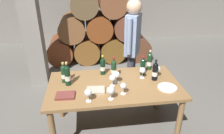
{
  "coord_description": "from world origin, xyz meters",
  "views": [
    {
      "loc": [
        -0.33,
        -2.24,
        2.12
      ],
      "look_at": [
        0.0,
        0.2,
        0.91
      ],
      "focal_mm": 32.53,
      "sensor_mm": 36.0,
      "label": 1
    }
  ],
  "objects": [
    {
      "name": "wine_glass_3",
      "position": [
        -0.09,
        -0.32,
        0.87
      ],
      "size": [
        0.09,
        0.09,
        0.16
      ],
      "color": "white",
      "rests_on": "dining_table"
    },
    {
      "name": "wine_bottle_2",
      "position": [
        -0.12,
        0.3,
        0.88
      ],
      "size": [
        0.07,
        0.07,
        0.28
      ],
      "color": "black",
      "rests_on": "dining_table"
    },
    {
      "name": "wine_glass_2",
      "position": [
        0.4,
        0.12,
        0.87
      ],
      "size": [
        0.08,
        0.08,
        0.16
      ],
      "color": "white",
      "rests_on": "dining_table"
    },
    {
      "name": "wine_bottle_1",
      "position": [
        0.44,
        0.22,
        0.88
      ],
      "size": [
        0.07,
        0.07,
        0.28
      ],
      "color": "black",
      "rests_on": "dining_table"
    },
    {
      "name": "barrel_stack",
      "position": [
        -0.0,
        2.6,
        0.72
      ],
      "size": [
        2.49,
        0.9,
        1.69
      ],
      "color": "brown",
      "rests_on": "ground_plane"
    },
    {
      "name": "ground_plane",
      "position": [
        0.0,
        0.0,
        0.0
      ],
      "size": [
        14.0,
        14.0,
        0.0
      ],
      "primitive_type": "plane",
      "color": "#66635E"
    },
    {
      "name": "wine_bottle_0",
      "position": [
        -0.64,
        0.15,
        0.88
      ],
      "size": [
        0.07,
        0.07,
        0.28
      ],
      "color": "#19381E",
      "rests_on": "dining_table"
    },
    {
      "name": "sommelier_presenting",
      "position": [
        0.4,
        0.75,
        1.04
      ],
      "size": [
        0.31,
        0.45,
        1.72
      ],
      "color": "#383842",
      "rests_on": "ground_plane"
    },
    {
      "name": "tasting_notebook",
      "position": [
        -0.25,
        -0.14,
        0.77
      ],
      "size": [
        0.23,
        0.18,
        0.03
      ],
      "primitive_type": "cube",
      "rotation": [
        0.0,
        0.0,
        -0.09
      ],
      "color": "#B2A893",
      "rests_on": "dining_table"
    },
    {
      "name": "dining_table",
      "position": [
        0.0,
        0.0,
        0.67
      ],
      "size": [
        1.7,
        0.9,
        0.76
      ],
      "color": "olive",
      "rests_on": "ground_plane"
    },
    {
      "name": "wine_bottle_4",
      "position": [
        0.57,
        0.36,
        0.89
      ],
      "size": [
        0.07,
        0.07,
        0.3
      ],
      "color": "#19381E",
      "rests_on": "dining_table"
    },
    {
      "name": "wine_glass_6",
      "position": [
        0.08,
        -0.24,
        0.87
      ],
      "size": [
        0.08,
        0.08,
        0.15
      ],
      "color": "white",
      "rests_on": "dining_table"
    },
    {
      "name": "wine_glass_5",
      "position": [
        0.04,
        0.04,
        0.87
      ],
      "size": [
        0.09,
        0.09,
        0.16
      ],
      "color": "white",
      "rests_on": "dining_table"
    },
    {
      "name": "wine_bottle_3",
      "position": [
        -0.59,
        0.07,
        0.9
      ],
      "size": [
        0.07,
        0.07,
        0.32
      ],
      "color": "black",
      "rests_on": "dining_table"
    },
    {
      "name": "wine_bottle_6",
      "position": [
        0.02,
        0.17,
        0.89
      ],
      "size": [
        0.07,
        0.07,
        0.31
      ],
      "color": "#19381E",
      "rests_on": "dining_table"
    },
    {
      "name": "wine_glass_0",
      "position": [
        0.62,
        0.12,
        0.87
      ],
      "size": [
        0.09,
        0.09,
        0.16
      ],
      "color": "white",
      "rests_on": "dining_table"
    },
    {
      "name": "serving_plate",
      "position": [
        0.65,
        -0.18,
        0.77
      ],
      "size": [
        0.24,
        0.24,
        0.01
      ],
      "primitive_type": "cylinder",
      "color": "white",
      "rests_on": "dining_table"
    },
    {
      "name": "leather_ledger",
      "position": [
        -0.61,
        -0.2,
        0.77
      ],
      "size": [
        0.23,
        0.17,
        0.03
      ],
      "primitive_type": "cube",
      "rotation": [
        0.0,
        0.0,
        -0.05
      ],
      "color": "brown",
      "rests_on": "dining_table"
    },
    {
      "name": "wine_glass_1",
      "position": [
        -0.34,
        -0.33,
        0.87
      ],
      "size": [
        0.09,
        0.09,
        0.16
      ],
      "color": "white",
      "rests_on": "dining_table"
    },
    {
      "name": "wine_glass_4",
      "position": [
        -0.03,
        -0.04,
        0.87
      ],
      "size": [
        0.08,
        0.08,
        0.15
      ],
      "color": "white",
      "rests_on": "dining_table"
    },
    {
      "name": "stone_pillar",
      "position": [
        -1.3,
        1.6,
        1.3
      ],
      "size": [
        0.32,
        0.32,
        2.6
      ],
      "primitive_type": "cube",
      "color": "gray",
      "rests_on": "ground_plane"
    },
    {
      "name": "wine_bottle_5",
      "position": [
        0.55,
        0.04,
        0.89
      ],
      "size": [
        0.07,
        0.07,
        0.29
      ],
      "color": "black",
      "rests_on": "dining_table"
    }
  ]
}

